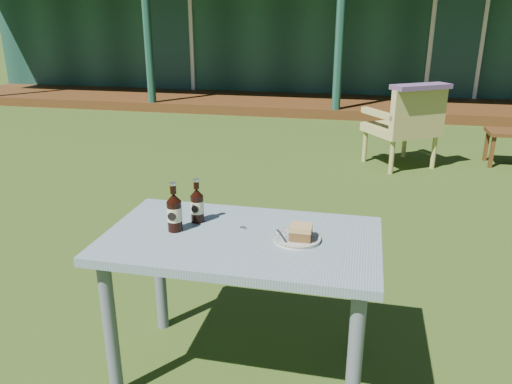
% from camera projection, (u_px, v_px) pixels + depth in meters
% --- Properties ---
extents(ground, '(80.00, 80.00, 0.00)m').
position_uv_depth(ground, '(292.00, 237.00, 3.89)').
color(ground, '#334916').
extents(pavilion, '(15.80, 8.30, 3.45)m').
position_uv_depth(pavilion, '(352.00, 16.00, 11.99)').
color(pavilion, '#183F31').
rests_on(pavilion, ground).
extents(cafe_table, '(1.20, 0.70, 0.72)m').
position_uv_depth(cafe_table, '(241.00, 257.00, 2.21)').
color(cafe_table, slate).
rests_on(cafe_table, ground).
extents(plate, '(0.20, 0.20, 0.01)m').
position_uv_depth(plate, '(297.00, 238.00, 2.13)').
color(plate, silver).
rests_on(plate, cafe_table).
extents(cake_slice, '(0.09, 0.09, 0.06)m').
position_uv_depth(cake_slice, '(301.00, 232.00, 2.11)').
color(cake_slice, brown).
rests_on(cake_slice, plate).
extents(fork, '(0.07, 0.13, 0.00)m').
position_uv_depth(fork, '(282.00, 236.00, 2.13)').
color(fork, silver).
rests_on(fork, plate).
extents(cola_bottle_near, '(0.06, 0.06, 0.21)m').
position_uv_depth(cola_bottle_near, '(197.00, 205.00, 2.30)').
color(cola_bottle_near, black).
rests_on(cola_bottle_near, cafe_table).
extents(cola_bottle_far, '(0.07, 0.07, 0.22)m').
position_uv_depth(cola_bottle_far, '(174.00, 212.00, 2.20)').
color(cola_bottle_far, black).
rests_on(cola_bottle_far, cafe_table).
extents(bottle_cap, '(0.03, 0.03, 0.01)m').
position_uv_depth(bottle_cap, '(243.00, 228.00, 2.25)').
color(bottle_cap, silver).
rests_on(bottle_cap, cafe_table).
extents(armchair_left, '(0.90, 0.89, 0.90)m').
position_uv_depth(armchair_left, '(406.00, 123.00, 5.51)').
color(armchair_left, tan).
rests_on(armchair_left, ground).
extents(floral_throw, '(0.66, 0.54, 0.05)m').
position_uv_depth(floral_throw, '(421.00, 87.00, 5.21)').
color(floral_throw, '#593F64').
rests_on(floral_throw, armchair_left).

